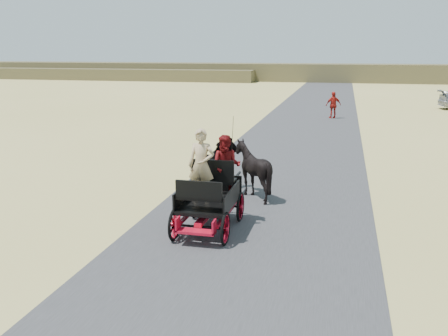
% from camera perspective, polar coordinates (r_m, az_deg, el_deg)
% --- Properties ---
extents(ground, '(140.00, 140.00, 0.00)m').
position_cam_1_polar(ground, '(10.62, 1.17, -11.01)').
color(ground, tan).
extents(road, '(6.00, 140.00, 0.01)m').
position_cam_1_polar(road, '(10.61, 1.17, -10.98)').
color(road, '#38383A').
rests_on(road, ground).
extents(ridge_far, '(140.00, 6.00, 2.40)m').
position_cam_1_polar(ridge_far, '(71.55, 12.04, 10.60)').
color(ridge_far, brown).
rests_on(ridge_far, ground).
extents(ridge_near, '(40.00, 4.00, 1.60)m').
position_cam_1_polar(ridge_near, '(74.76, -12.12, 10.40)').
color(ridge_near, brown).
rests_on(ridge_near, ground).
extents(carriage, '(1.30, 2.40, 0.72)m').
position_cam_1_polar(carriage, '(12.48, -1.72, -5.42)').
color(carriage, black).
rests_on(carriage, ground).
extents(horse_left, '(0.91, 2.01, 1.70)m').
position_cam_1_polar(horse_left, '(15.27, -0.78, 0.02)').
color(horse_left, black).
rests_on(horse_left, ground).
extents(horse_right, '(1.37, 1.54, 1.70)m').
position_cam_1_polar(horse_right, '(15.04, 3.28, -0.21)').
color(horse_right, black).
rests_on(horse_right, ground).
extents(driver_man, '(0.66, 0.43, 1.80)m').
position_cam_1_polar(driver_man, '(12.23, -2.60, 0.32)').
color(driver_man, tan).
rests_on(driver_man, carriage).
extents(passenger_woman, '(0.77, 0.60, 1.58)m').
position_cam_1_polar(passenger_woman, '(12.65, 0.27, 0.26)').
color(passenger_woman, '#660C0F').
rests_on(passenger_woman, carriage).
extents(pedestrian, '(1.09, 0.77, 1.73)m').
position_cam_1_polar(pedestrian, '(33.22, 12.40, 7.04)').
color(pedestrian, maroon).
rests_on(pedestrian, ground).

